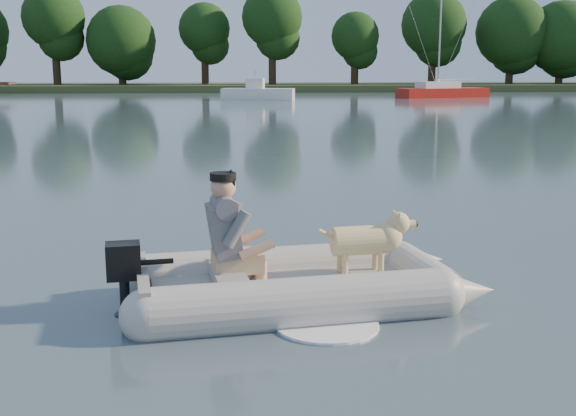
{
  "coord_description": "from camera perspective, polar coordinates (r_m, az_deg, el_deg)",
  "views": [
    {
      "loc": [
        -0.12,
        -6.28,
        2.35
      ],
      "look_at": [
        0.51,
        1.74,
        0.75
      ],
      "focal_mm": 45.0,
      "sensor_mm": 36.0,
      "label": 1
    }
  ],
  "objects": [
    {
      "name": "outboard_motor",
      "position": [
        7.06,
        -12.81,
        -5.75
      ],
      "size": [
        0.47,
        0.36,
        0.81
      ],
      "primitive_type": null,
      "rotation": [
        0.0,
        0.0,
        0.15
      ],
      "color": "black",
      "rests_on": "dinghy"
    },
    {
      "name": "man",
      "position": [
        7.06,
        -4.91,
        -1.49
      ],
      "size": [
        0.83,
        0.74,
        1.11
      ],
      "primitive_type": null,
      "rotation": [
        0.0,
        0.0,
        0.15
      ],
      "color": "slate",
      "rests_on": "dinghy"
    },
    {
      "name": "dog",
      "position": [
        7.44,
        5.76,
        -2.95
      ],
      "size": [
        1.0,
        0.48,
        0.64
      ],
      "primitive_type": null,
      "rotation": [
        0.0,
        0.0,
        0.15
      ],
      "color": "tan",
      "rests_on": "dinghy"
    },
    {
      "name": "water",
      "position": [
        6.71,
        -3.25,
        -9.28
      ],
      "size": [
        160.0,
        160.0,
        0.0
      ],
      "primitive_type": "plane",
      "color": "slate",
      "rests_on": "ground"
    },
    {
      "name": "motorboat",
      "position": [
        49.61,
        -2.38,
        9.64
      ],
      "size": [
        5.31,
        2.85,
        2.13
      ],
      "primitive_type": null,
      "rotation": [
        0.0,
        0.0,
        -0.19
      ],
      "color": "white",
      "rests_on": "water"
    },
    {
      "name": "dinghy",
      "position": [
        7.19,
        0.87,
        -2.76
      ],
      "size": [
        5.2,
        3.95,
        1.42
      ],
      "primitive_type": null,
      "rotation": [
        0.0,
        0.0,
        0.15
      ],
      "color": "#ADADA7",
      "rests_on": "water"
    },
    {
      "name": "treeline",
      "position": [
        67.86,
        2.16,
        13.72
      ],
      "size": [
        92.75,
        7.35,
        9.27
      ],
      "color": "#332316",
      "rests_on": "shore_bank"
    },
    {
      "name": "shore_bank",
      "position": [
        68.32,
        -4.47,
        9.45
      ],
      "size": [
        160.0,
        12.0,
        0.7
      ],
      "primitive_type": "cube",
      "color": "#47512D",
      "rests_on": "water"
    },
    {
      "name": "sailboat",
      "position": [
        54.71,
        12.06,
        8.97
      ],
      "size": [
        7.1,
        3.88,
        9.35
      ],
      "rotation": [
        0.0,
        0.0,
        0.29
      ],
      "color": "#A61C13",
      "rests_on": "water"
    }
  ]
}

